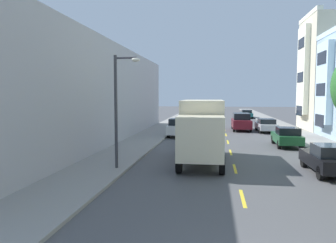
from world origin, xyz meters
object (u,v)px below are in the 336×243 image
Objects in this scene: parked_sedan_teal at (246,114)px; parked_hatchback_forest at (287,137)px; street_lamp at (119,102)px; parked_hatchback_red at (188,122)px; parked_pickup_white at (181,127)px; parked_sedan_silver at (266,125)px; parked_hatchback_black at (329,159)px; moving_burgundy_sedan at (241,122)px; parked_suv_sky at (193,115)px; delivery_box_truck at (202,128)px.

parked_sedan_teal is 31.59m from parked_hatchback_forest.
parked_hatchback_red is (1.69, 21.44, -2.79)m from street_lamp.
parked_pickup_white is 1.18× the size of parked_sedan_silver.
parked_pickup_white reaches higher than parked_hatchback_red.
moving_burgundy_sedan is (-2.69, 19.96, 0.23)m from parked_hatchback_black.
parked_suv_sky is 1.20× the size of parked_hatchback_black.
delivery_box_truck reaches higher than parked_hatchback_red.
delivery_box_truck is at bearing -77.84° from parked_pickup_white.
parked_sedan_teal is at bearing 90.15° from parked_hatchback_forest.
parked_pickup_white is 10.21m from parked_hatchback_forest.
parked_hatchback_forest and parked_hatchback_red have the same top height.
parked_suv_sky is 17.48m from parked_pickup_white.
delivery_box_truck is at bearing -133.12° from parked_hatchback_forest.
delivery_box_truck reaches higher than parked_pickup_white.
parked_hatchback_black is (10.42, 0.76, -2.79)m from street_lamp.
parked_hatchback_black is at bearing -89.41° from parked_sedan_silver.
delivery_box_truck reaches higher than parked_hatchback_forest.
parked_suv_sky reaches higher than parked_pickup_white.
parked_sedan_teal is at bearing 90.33° from parked_hatchback_black.
parked_suv_sky is at bearing -134.77° from parked_sedan_teal.
parked_sedan_teal is 20.50m from moving_burgundy_sedan.
parked_hatchback_forest is at bearing -89.85° from parked_sedan_teal.
parked_hatchback_black reaches higher than parked_sedan_silver.
parked_hatchback_red is at bearing 85.50° from street_lamp.
parked_hatchback_forest and parked_hatchback_black have the same top height.
parked_sedan_silver is (10.23, 19.39, -2.79)m from street_lamp.
delivery_box_truck is at bearing -99.03° from parked_sedan_teal.
street_lamp is 15.16m from parked_pickup_white.
street_lamp is 1.27× the size of parked_sedan_silver.
street_lamp reaches higher than parked_sedan_silver.
street_lamp reaches higher than delivery_box_truck.
street_lamp is 1.43× the size of parked_hatchback_red.
street_lamp is 14.25m from parked_hatchback_forest.
parked_pickup_white reaches higher than parked_sedan_teal.
delivery_box_truck is 1.82× the size of parked_hatchback_black.
parked_sedan_silver is 8.78m from parked_hatchback_red.
parked_sedan_silver is (-0.04, 9.90, -0.01)m from parked_hatchback_forest.
street_lamp is at bearing -103.93° from parked_sedan_teal.
parked_hatchback_black reaches higher than parked_sedan_teal.
street_lamp reaches higher than parked_pickup_white.
street_lamp is 21.68m from parked_hatchback_red.
moving_burgundy_sedan is at bearing 151.94° from parked_sedan_silver.
moving_burgundy_sedan is (-2.46, -20.35, 0.24)m from parked_sedan_teal.
delivery_box_truck is 1.82× the size of parked_hatchback_forest.
parked_sedan_teal is 21.40m from parked_hatchback_red.
moving_burgundy_sedan is (6.04, -0.72, 0.23)m from parked_hatchback_red.
parked_pickup_white is at bearing -108.19° from parked_sedan_teal.
parked_suv_sky and moving_burgundy_sedan have the same top height.
parked_suv_sky is 0.90× the size of parked_pickup_white.
parked_sedan_silver is at bearing -13.49° from parked_hatchback_red.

